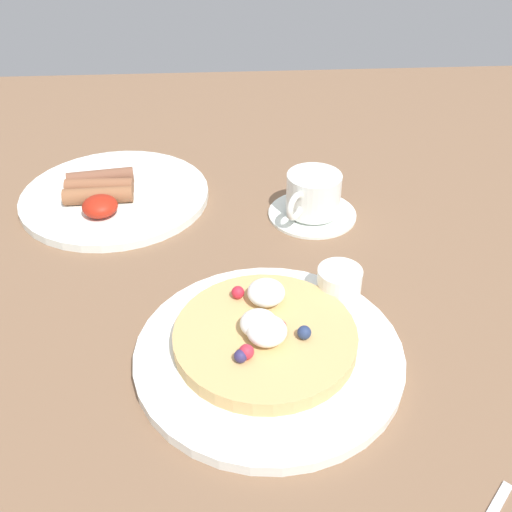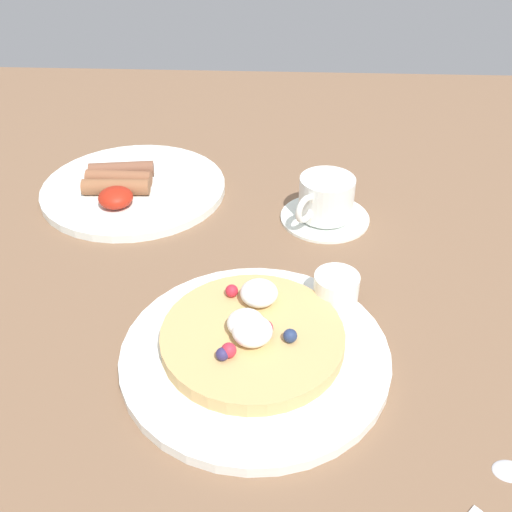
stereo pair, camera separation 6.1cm
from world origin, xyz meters
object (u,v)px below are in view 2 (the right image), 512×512
syrup_ramekin (336,288)px  teaspoon (487,498)px  pancake_plate (255,354)px  breakfast_plate (134,188)px  coffee_cup (326,196)px  coffee_saucer (325,216)px

syrup_ramekin → teaspoon: bearing=-64.5°
teaspoon → pancake_plate: bearing=142.9°
breakfast_plate → coffee_cup: size_ratio=2.90×
breakfast_plate → teaspoon: bearing=-50.7°
breakfast_plate → coffee_cup: 28.28cm
pancake_plate → syrup_ramekin: size_ratio=5.47×
coffee_saucer → teaspoon: coffee_saucer is taller
breakfast_plate → teaspoon: breakfast_plate is taller
breakfast_plate → coffee_saucer: breakfast_plate is taller
syrup_ramekin → teaspoon: size_ratio=0.41×
breakfast_plate → syrup_ramekin: bearing=-41.4°
coffee_saucer → teaspoon: 42.42cm
pancake_plate → breakfast_plate: 37.88cm
pancake_plate → syrup_ramekin: (8.38, 8.06, 2.34)cm
coffee_cup → teaspoon: 42.45cm
coffee_cup → teaspoon: coffee_cup is taller
breakfast_plate → teaspoon: (38.50, -47.03, -0.34)cm
coffee_saucer → syrup_ramekin: bearing=-89.3°
pancake_plate → coffee_cup: bearing=73.0°
syrup_ramekin → teaspoon: (10.75, -22.53, -2.72)cm
coffee_saucer → teaspoon: bearing=-75.0°
syrup_ramekin → coffee_cup: (-0.32, 18.31, 0.67)cm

